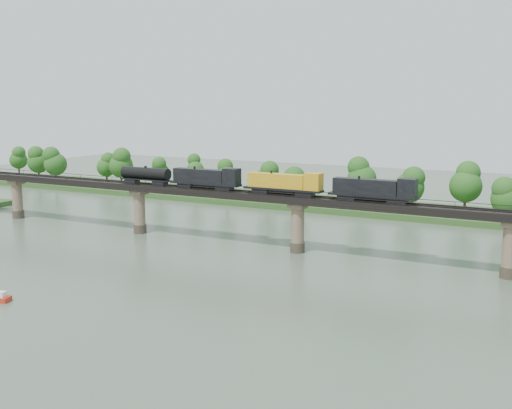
% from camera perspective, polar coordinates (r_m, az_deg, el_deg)
% --- Properties ---
extents(ground, '(400.00, 400.00, 0.00)m').
position_cam_1_polar(ground, '(104.30, -3.32, -7.62)').
color(ground, '#3D4E3D').
rests_on(ground, ground).
extents(far_bank, '(300.00, 24.00, 1.60)m').
position_cam_1_polar(far_bank, '(180.15, 11.08, -0.35)').
color(far_bank, '#27471C').
rests_on(far_bank, ground).
extents(bridge, '(236.00, 30.00, 11.50)m').
position_cam_1_polar(bridge, '(128.69, 3.72, -1.88)').
color(bridge, '#473A2D').
rests_on(bridge, ground).
extents(bridge_superstructure, '(220.00, 4.90, 0.75)m').
position_cam_1_polar(bridge_superstructure, '(127.62, 3.75, 0.91)').
color(bridge_superstructure, black).
rests_on(bridge_superstructure, bridge).
extents(far_treeline, '(289.06, 17.54, 13.60)m').
position_cam_1_polar(far_treeline, '(177.43, 8.19, 2.20)').
color(far_treeline, '#382619').
rests_on(far_treeline, far_bank).
extents(freight_train, '(68.28, 2.66, 4.70)m').
position_cam_1_polar(freight_train, '(131.53, 0.04, 2.04)').
color(freight_train, black).
rests_on(freight_train, bridge).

